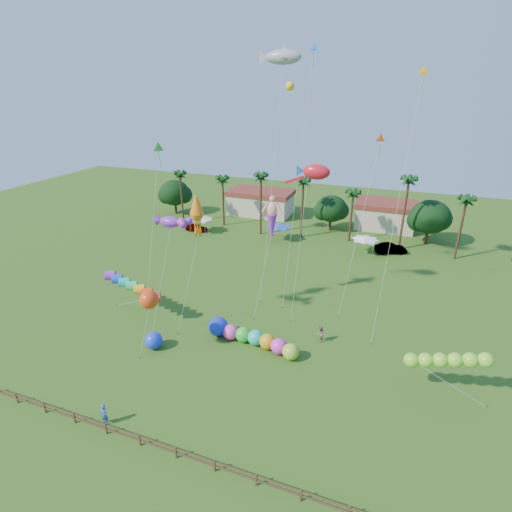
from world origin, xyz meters
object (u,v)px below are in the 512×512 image
(car_a, at_px, (196,227))
(caterpillar_inflatable, at_px, (249,337))
(car_b, at_px, (391,248))
(spectator_b, at_px, (320,334))
(blue_ball, at_px, (154,340))
(spectator_a, at_px, (104,415))

(car_a, distance_m, caterpillar_inflatable, 35.10)
(car_b, bearing_deg, spectator_b, 147.19)
(car_b, height_order, caterpillar_inflatable, caterpillar_inflatable)
(spectator_b, bearing_deg, caterpillar_inflatable, -96.49)
(car_b, xyz_separation_m, blue_ball, (-20.51, -33.48, 0.09))
(caterpillar_inflatable, bearing_deg, car_b, 75.47)
(car_b, distance_m, spectator_b, 27.19)
(car_a, xyz_separation_m, blue_ball, (12.50, -31.94, 0.21))
(spectator_b, relative_size, blue_ball, 1.02)
(spectator_b, bearing_deg, car_a, -162.28)
(caterpillar_inflatable, bearing_deg, blue_ball, -148.24)
(car_a, relative_size, spectator_b, 2.20)
(blue_ball, bearing_deg, spectator_b, 24.06)
(spectator_b, height_order, blue_ball, spectator_b)
(car_b, distance_m, blue_ball, 39.26)
(car_a, height_order, blue_ball, blue_ball)
(car_a, xyz_separation_m, caterpillar_inflatable, (21.13, -28.02, 0.20))
(blue_ball, bearing_deg, car_a, 111.37)
(spectator_b, distance_m, blue_ball, 16.69)
(spectator_b, xyz_separation_m, blue_ball, (-15.24, -6.80, -0.01))
(spectator_b, bearing_deg, spectator_a, -69.03)
(blue_ball, bearing_deg, caterpillar_inflatable, 24.40)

